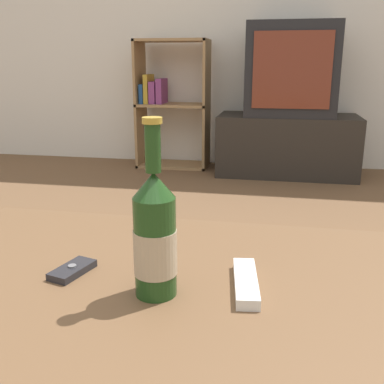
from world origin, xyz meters
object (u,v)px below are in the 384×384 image
(bookshelf, at_px, (169,102))
(cell_phone, at_px, (72,270))
(beer_bottle, at_px, (155,236))
(tv_stand, at_px, (287,145))
(remote_control, at_px, (246,282))
(television, at_px, (291,70))

(bookshelf, xyz_separation_m, cell_phone, (0.49, -2.79, -0.08))
(bookshelf, xyz_separation_m, beer_bottle, (0.67, -2.83, 0.01))
(tv_stand, relative_size, remote_control, 6.07)
(cell_phone, bearing_deg, television, 96.08)
(beer_bottle, bearing_deg, tv_stand, 84.51)
(tv_stand, relative_size, beer_bottle, 3.33)
(television, height_order, remote_control, television)
(television, relative_size, bookshelf, 0.65)
(television, bearing_deg, remote_control, -92.37)
(television, distance_m, cell_phone, 2.74)
(remote_control, bearing_deg, beer_bottle, -168.99)
(tv_stand, relative_size, bookshelf, 1.03)
(tv_stand, distance_m, cell_phone, 2.73)
(beer_bottle, distance_m, remote_control, 0.19)
(television, xyz_separation_m, bookshelf, (-0.93, 0.11, -0.25))
(cell_phone, relative_size, remote_control, 0.61)
(tv_stand, xyz_separation_m, bookshelf, (-0.93, 0.10, 0.30))
(remote_control, bearing_deg, tv_stand, 80.22)
(bookshelf, bearing_deg, tv_stand, -6.40)
(beer_bottle, xyz_separation_m, cell_phone, (-0.18, 0.04, -0.10))
(beer_bottle, relative_size, remote_control, 1.83)
(tv_stand, height_order, bookshelf, bookshelf)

